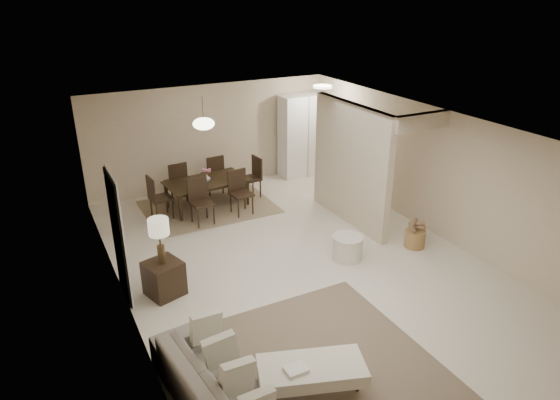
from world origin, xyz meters
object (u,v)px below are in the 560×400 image
sofa (221,386)px  wicker_basket (415,239)px  dining_table (208,194)px  round_pouf (348,248)px  pantry_cabinet (303,136)px  ottoman_bench (312,371)px  side_table (164,278)px

sofa → wicker_basket: (4.71, 2.04, -0.17)m
sofa → dining_table: (1.86, 5.61, -0.02)m
round_pouf → dining_table: size_ratio=0.31×
pantry_cabinet → ottoman_bench: bearing=-119.0°
side_table → round_pouf: (3.27, -0.40, -0.07)m
sofa → dining_table: 5.91m
side_table → wicker_basket: (4.66, -0.62, -0.12)m
round_pouf → dining_table: dining_table is taller
side_table → round_pouf: size_ratio=1.03×
round_pouf → wicker_basket: 1.41m
ottoman_bench → round_pouf: bearing=67.1°
round_pouf → dining_table: 3.65m
sofa → side_table: 2.66m
sofa → ottoman_bench: 1.08m
ottoman_bench → dining_table: bearing=101.0°
sofa → round_pouf: size_ratio=4.08×
ottoman_bench → dining_table: dining_table is taller
side_table → round_pouf: bearing=-7.0°
pantry_cabinet → side_table: bearing=-141.0°
ottoman_bench → wicker_basket: (3.68, 2.34, -0.20)m
sofa → dining_table: sofa is taller
wicker_basket → dining_table: (-2.86, 3.57, 0.15)m
sofa → dining_table: size_ratio=1.28×
pantry_cabinet → ottoman_bench: pantry_cabinet is taller
wicker_basket → ottoman_bench: bearing=-147.6°
round_pouf → dining_table: (-1.46, 3.35, 0.10)m
round_pouf → wicker_basket: bearing=-8.9°
side_table → dining_table: dining_table is taller
ottoman_bench → side_table: bearing=127.3°
ottoman_bench → round_pouf: (2.29, 2.56, -0.15)m
ottoman_bench → side_table: size_ratio=2.43×
sofa → wicker_basket: sofa is taller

